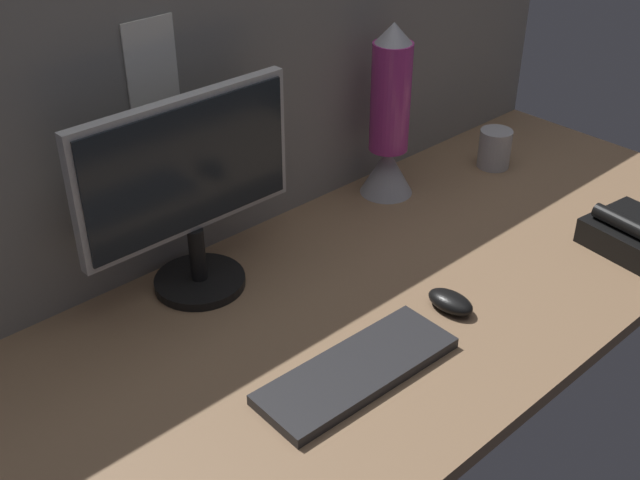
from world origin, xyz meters
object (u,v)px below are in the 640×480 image
at_px(mug_steel, 495,149).
at_px(desk_phone, 637,236).
at_px(keyboard, 357,370).
at_px(monitor, 189,186).
at_px(lava_lamp, 389,125).
at_px(mouse, 450,302).

relative_size(mug_steel, desk_phone, 0.47).
bearing_deg(mug_steel, keyboard, -158.27).
bearing_deg(monitor, desk_phone, -34.62).
distance_m(keyboard, lava_lamp, 0.68).
bearing_deg(lava_lamp, keyboard, -141.04).
distance_m(mouse, desk_phone, 0.48).
bearing_deg(lava_lamp, monitor, -179.02).
height_order(mug_steel, lava_lamp, lava_lamp).
distance_m(keyboard, mug_steel, 0.88).
relative_size(keyboard, mug_steel, 3.78).
bearing_deg(monitor, mouse, -52.60).
bearing_deg(mouse, desk_phone, -18.36).
distance_m(keyboard, desk_phone, 0.73).
bearing_deg(desk_phone, monitor, 145.38).
xyz_separation_m(mouse, lava_lamp, (0.25, 0.40, 0.16)).
relative_size(mug_steel, lava_lamp, 0.24).
bearing_deg(lava_lamp, desk_phone, -69.12).
xyz_separation_m(monitor, mouse, (0.30, -0.39, -0.20)).
relative_size(keyboard, mouse, 3.85).
bearing_deg(keyboard, mouse, 4.35).
relative_size(lava_lamp, desk_phone, 1.96).
bearing_deg(desk_phone, mug_steel, 77.75).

